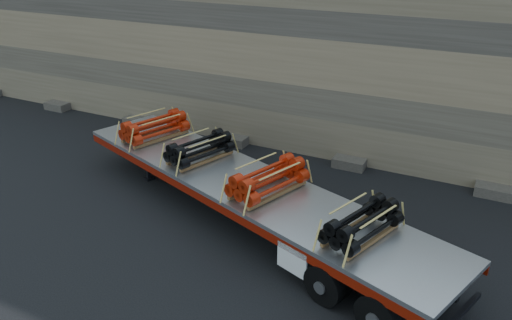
# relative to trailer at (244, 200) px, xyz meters

# --- Properties ---
(ground) EXTENTS (120.00, 120.00, 0.00)m
(ground) POSITION_rel_trailer_xyz_m (-0.20, 0.41, -0.68)
(ground) COLOR black
(ground) RESTS_ON ground
(rock_wall) EXTENTS (44.00, 3.00, 7.00)m
(rock_wall) POSITION_rel_trailer_xyz_m (-0.20, 6.91, 2.82)
(rock_wall) COLOR #7A6B54
(rock_wall) RESTS_ON ground
(trailer) EXTENTS (13.74, 7.01, 1.36)m
(trailer) POSITION_rel_trailer_xyz_m (0.00, 0.00, 0.00)
(trailer) COLOR #B7B9BF
(trailer) RESTS_ON ground
(bundle_front) EXTENTS (1.82, 2.51, 0.80)m
(bundle_front) POSITION_rel_trailer_xyz_m (-4.37, 1.54, 1.08)
(bundle_front) COLOR #AC2009
(bundle_front) RESTS_ON trailer
(bundle_midfront) EXTENTS (1.70, 2.35, 0.75)m
(bundle_midfront) POSITION_rel_trailer_xyz_m (-1.95, 0.69, 1.06)
(bundle_midfront) COLOR black
(bundle_midfront) RESTS_ON trailer
(bundle_midrear) EXTENTS (1.84, 2.53, 0.81)m
(bundle_midrear) POSITION_rel_trailer_xyz_m (0.97, -0.34, 1.09)
(bundle_midrear) COLOR #AC2009
(bundle_midrear) RESTS_ON trailer
(bundle_rear) EXTENTS (1.69, 2.33, 0.74)m
(bundle_rear) POSITION_rel_trailer_xyz_m (3.96, -1.40, 1.05)
(bundle_rear) COLOR black
(bundle_rear) RESTS_ON trailer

